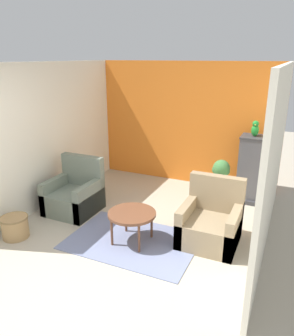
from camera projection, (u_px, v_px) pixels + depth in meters
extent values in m
plane|color=#B2A893|center=(82.00, 283.00, 3.92)|extent=(20.00, 20.00, 0.00)
cube|color=orange|center=(185.00, 124.00, 6.79)|extent=(3.83, 0.06, 2.50)
cube|color=silver|center=(52.00, 134.00, 5.88)|extent=(0.06, 3.77, 2.50)
cube|color=silver|center=(274.00, 161.00, 4.40)|extent=(0.06, 3.77, 2.50)
cube|color=slate|center=(132.00, 241.00, 4.80)|extent=(1.86, 1.27, 0.01)
cylinder|color=brown|center=(132.00, 214.00, 4.66)|extent=(0.69, 0.69, 0.04)
cylinder|color=brown|center=(112.00, 232.00, 4.64)|extent=(0.04, 0.04, 0.43)
cylinder|color=brown|center=(139.00, 239.00, 4.47)|extent=(0.04, 0.04, 0.43)
cylinder|color=brown|center=(126.00, 219.00, 5.00)|extent=(0.04, 0.04, 0.43)
cylinder|color=brown|center=(152.00, 225.00, 4.84)|extent=(0.04, 0.04, 0.43)
cube|color=slate|center=(73.00, 201.00, 5.67)|extent=(0.81, 0.80, 0.39)
cube|color=slate|center=(83.00, 170.00, 5.81)|extent=(0.81, 0.14, 0.55)
cube|color=slate|center=(57.00, 193.00, 5.78)|extent=(0.12, 0.80, 0.58)
cube|color=slate|center=(90.00, 200.00, 5.51)|extent=(0.12, 0.80, 0.58)
cube|color=#8E7A5B|center=(209.00, 231.00, 4.71)|extent=(0.81, 0.80, 0.39)
cube|color=#8E7A5B|center=(217.00, 193.00, 4.84)|extent=(0.81, 0.14, 0.55)
cube|color=#8E7A5B|center=(187.00, 220.00, 4.81)|extent=(0.12, 0.80, 0.58)
cube|color=#8E7A5B|center=(234.00, 230.00, 4.54)|extent=(0.12, 0.80, 0.58)
cube|color=#353539|center=(248.00, 197.00, 6.21)|extent=(0.56, 0.56, 0.07)
cube|color=#4C4C51|center=(251.00, 168.00, 6.02)|extent=(0.43, 0.43, 1.13)
cube|color=#353539|center=(254.00, 137.00, 5.83)|extent=(0.45, 0.45, 0.03)
ellipsoid|color=#1E842D|center=(255.00, 130.00, 5.79)|extent=(0.13, 0.17, 0.21)
sphere|color=#1E842D|center=(256.00, 124.00, 5.74)|extent=(0.11, 0.11, 0.11)
cone|color=gold|center=(255.00, 125.00, 5.69)|extent=(0.05, 0.05, 0.05)
cone|color=#1E842D|center=(255.00, 131.00, 5.86)|extent=(0.07, 0.14, 0.18)
cylinder|color=#66605B|center=(220.00, 191.00, 6.29)|extent=(0.21, 0.21, 0.23)
cylinder|color=brown|center=(221.00, 180.00, 6.21)|extent=(0.03, 0.03, 0.25)
sphere|color=#427F42|center=(221.00, 168.00, 6.13)|extent=(0.31, 0.31, 0.31)
sphere|color=#427F42|center=(217.00, 170.00, 6.21)|extent=(0.19, 0.19, 0.19)
sphere|color=#427F42|center=(225.00, 171.00, 6.09)|extent=(0.17, 0.17, 0.17)
cylinder|color=#A37F51|center=(15.00, 227.00, 4.88)|extent=(0.38, 0.38, 0.33)
cylinder|color=brown|center=(14.00, 218.00, 4.83)|extent=(0.40, 0.40, 0.02)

